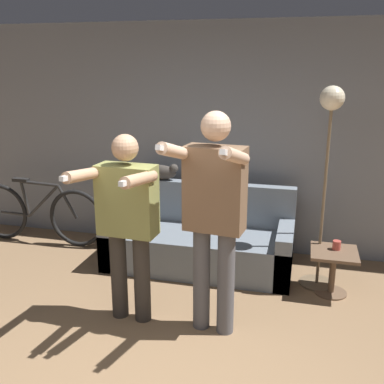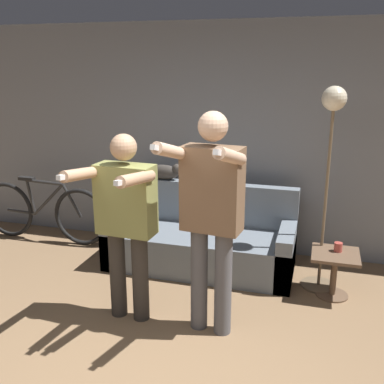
% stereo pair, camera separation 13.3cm
% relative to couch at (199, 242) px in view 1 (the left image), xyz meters
% --- Properties ---
extents(wall_back, '(10.00, 0.05, 2.60)m').
position_rel_couch_xyz_m(wall_back, '(0.14, 0.61, 1.03)').
color(wall_back, gray).
rests_on(wall_back, ground_plane).
extents(couch, '(1.99, 0.81, 0.87)m').
position_rel_couch_xyz_m(couch, '(0.00, 0.00, 0.00)').
color(couch, slate).
rests_on(couch, ground_plane).
extents(person_left, '(0.58, 0.69, 1.61)m').
position_rel_couch_xyz_m(person_left, '(-0.33, -1.19, 0.67)').
color(person_left, '#38332D').
rests_on(person_left, ground_plane).
extents(person_right, '(0.59, 0.71, 1.81)m').
position_rel_couch_xyz_m(person_right, '(0.40, -1.19, 0.79)').
color(person_right, '#56565B').
rests_on(person_right, ground_plane).
extents(cat, '(0.50, 0.14, 0.19)m').
position_rel_couch_xyz_m(cat, '(-0.52, 0.29, 0.68)').
color(cat, '#3D3833').
rests_on(cat, couch).
extents(floor_lamp, '(0.35, 0.35, 1.96)m').
position_rel_couch_xyz_m(floor_lamp, '(1.25, -0.14, 1.17)').
color(floor_lamp, '#756047').
rests_on(floor_lamp, ground_plane).
extents(side_table, '(0.43, 0.43, 0.44)m').
position_rel_couch_xyz_m(side_table, '(1.38, -0.30, 0.04)').
color(side_table, brown).
rests_on(side_table, ground_plane).
extents(cup, '(0.08, 0.08, 0.09)m').
position_rel_couch_xyz_m(cup, '(1.40, -0.25, 0.21)').
color(cup, '#B7473D').
rests_on(cup, side_table).
extents(bicycle, '(1.75, 0.07, 0.81)m').
position_rel_couch_xyz_m(bicycle, '(-2.07, 0.16, 0.10)').
color(bicycle, black).
rests_on(bicycle, ground_plane).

